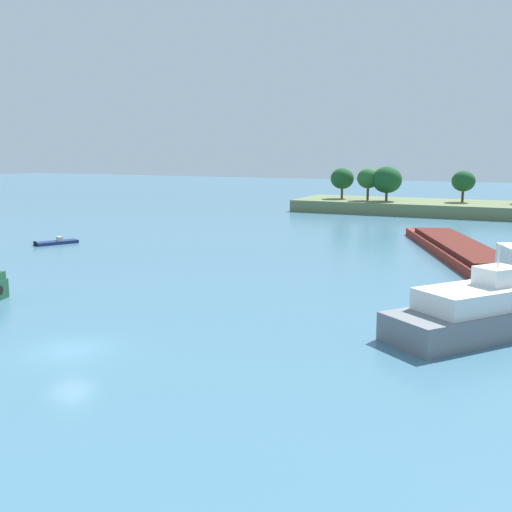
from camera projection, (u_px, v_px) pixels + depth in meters
The scene contains 4 objects.
ground_plane at pixel (70, 350), 34.72m from camera, with size 400.00×400.00×0.00m, color teal.
treeline_island at pixel (472, 200), 105.79m from camera, with size 56.74×15.54×9.76m.
cargo_barge at pixel (466, 252), 63.10m from camera, with size 18.18×34.73×5.53m.
small_motorboat at pixel (57, 242), 73.73m from camera, with size 3.65×5.11×0.86m.
Camera 1 is at (23.60, -25.72, 11.20)m, focal length 43.22 mm.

